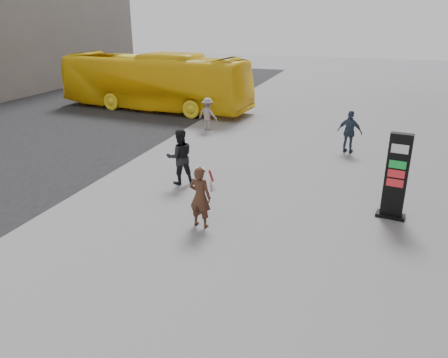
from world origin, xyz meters
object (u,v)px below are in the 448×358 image
(pedestrian_a, at_px, (180,157))
(pedestrian_c, at_px, (350,132))
(woman, at_px, (200,196))
(pedestrian_b, at_px, (208,114))
(bus, at_px, (154,82))
(info_pylon, at_px, (396,177))

(pedestrian_a, bearing_deg, pedestrian_c, -168.69)
(woman, xyz_separation_m, pedestrian_b, (-3.56, 9.88, -0.08))
(woman, height_order, pedestrian_c, pedestrian_c)
(pedestrian_a, bearing_deg, bus, -94.14)
(woman, xyz_separation_m, bus, (-8.32, 13.48, 0.76))
(info_pylon, height_order, pedestrian_b, info_pylon)
(woman, bearing_deg, pedestrian_b, -63.23)
(info_pylon, bearing_deg, pedestrian_a, -175.52)
(pedestrian_b, distance_m, pedestrian_c, 7.09)
(pedestrian_b, bearing_deg, pedestrian_c, 179.77)
(bus, height_order, pedestrian_b, bus)
(pedestrian_a, height_order, pedestrian_b, pedestrian_a)
(bus, distance_m, pedestrian_b, 6.04)
(info_pylon, distance_m, bus, 17.39)
(pedestrian_b, height_order, pedestrian_c, pedestrian_c)
(woman, xyz_separation_m, pedestrian_c, (3.35, 8.29, -0.00))
(pedestrian_c, bearing_deg, pedestrian_a, 61.89)
(pedestrian_a, bearing_deg, info_pylon, 140.52)
(info_pylon, height_order, woman, info_pylon)
(bus, bearing_deg, pedestrian_a, -143.65)
(pedestrian_a, bearing_deg, woman, 88.40)
(pedestrian_a, relative_size, pedestrian_c, 1.07)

